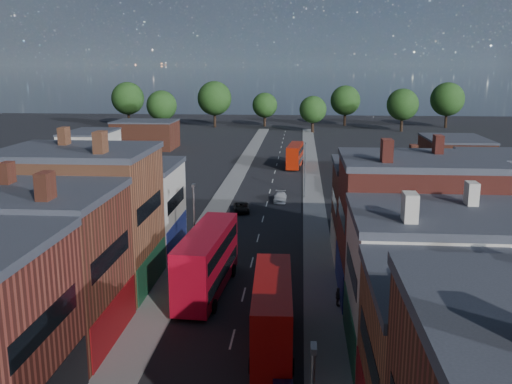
% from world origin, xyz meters
% --- Properties ---
extents(pavement_west, '(3.00, 200.00, 0.12)m').
position_xyz_m(pavement_west, '(-6.50, 50.00, 0.06)').
color(pavement_west, gray).
rests_on(pavement_west, ground).
extents(pavement_east, '(3.00, 200.00, 0.12)m').
position_xyz_m(pavement_east, '(6.50, 50.00, 0.06)').
color(pavement_east, gray).
rests_on(pavement_east, ground).
extents(lamp_post_2, '(0.25, 0.70, 8.12)m').
position_xyz_m(lamp_post_2, '(-5.20, 30.00, 4.70)').
color(lamp_post_2, slate).
rests_on(lamp_post_2, ground).
extents(lamp_post_3, '(0.25, 0.70, 8.12)m').
position_xyz_m(lamp_post_3, '(5.20, 60.00, 4.70)').
color(lamp_post_3, slate).
rests_on(lamp_post_3, ground).
extents(bus_0, '(3.81, 12.62, 5.38)m').
position_xyz_m(bus_0, '(-3.08, 24.27, 2.90)').
color(bus_0, '#AF0A1E').
rests_on(bus_0, ground).
extents(bus_1, '(3.11, 11.13, 4.77)m').
position_xyz_m(bus_1, '(2.85, 15.23, 2.57)').
color(bus_1, '#AD0C09').
rests_on(bus_1, ground).
extents(bus_2, '(3.19, 10.18, 4.33)m').
position_xyz_m(bus_2, '(3.50, 85.24, 2.33)').
color(bus_2, '#9F1A07').
rests_on(bus_2, ground).
extents(car_2, '(2.56, 4.54, 1.20)m').
position_xyz_m(car_2, '(-3.04, 51.30, 0.60)').
color(car_2, black).
rests_on(car_2, ground).
extents(car_3, '(1.77, 4.31, 1.25)m').
position_xyz_m(car_3, '(1.79, 57.59, 0.62)').
color(car_3, silver).
rests_on(car_3, ground).
extents(ped_3, '(0.62, 0.97, 1.54)m').
position_xyz_m(ped_3, '(7.70, 22.04, 0.89)').
color(ped_3, '#4E4C43').
rests_on(ped_3, pavement_east).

